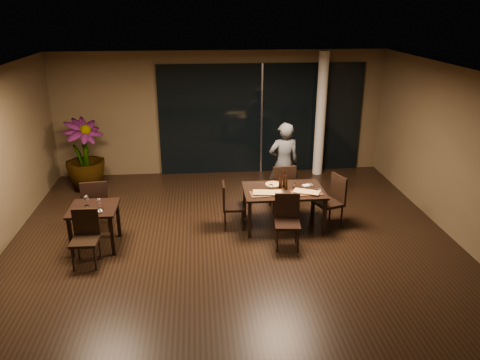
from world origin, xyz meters
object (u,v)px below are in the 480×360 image
chair_main_right (333,198)px  bottle_b (286,183)px  chair_main_far (283,185)px  bottle_a (280,181)px  side_table (94,214)px  chair_main_near (287,218)px  chair_side_far (96,203)px  chair_side_near (86,235)px  main_table (284,193)px  bottle_c (284,179)px  chair_main_left (229,203)px  potted_plant (84,155)px  diner (284,164)px

chair_main_right → bottle_b: bottle_b is taller
chair_main_far → bottle_a: bearing=71.2°
side_table → bottle_a: (3.35, 0.58, 0.26)m
bottle_b → chair_main_near: bearing=-98.3°
chair_side_far → chair_side_near: size_ratio=1.11×
main_table → bottle_a: size_ratio=5.60×
main_table → bottle_c: bearing=74.4°
chair_main_left → potted_plant: 3.90m
chair_side_far → diner: size_ratio=0.58×
diner → bottle_a: (-0.25, -1.03, 0.01)m
bottle_a → chair_side_far: bearing=179.3°
main_table → chair_side_far: size_ratio=1.47×
main_table → bottle_c: size_ratio=4.69×
main_table → chair_side_near: 3.60m
bottle_c → chair_main_right: bearing=-10.5°
side_table → bottle_a: bottle_a is taller
chair_main_far → chair_main_left: size_ratio=1.13×
diner → potted_plant: diner is taller
chair_main_near → chair_main_left: size_ratio=1.05×
chair_main_far → bottle_a: size_ratio=3.78×
side_table → chair_side_near: (-0.04, -0.55, -0.11)m
chair_main_right → bottle_b: 0.95m
side_table → chair_side_near: chair_side_near is taller
side_table → chair_main_right: (4.34, 0.45, -0.06)m
potted_plant → chair_main_left: bearing=-36.5°
chair_main_near → chair_main_right: size_ratio=0.94×
main_table → chair_main_near: (-0.07, -0.77, -0.15)m
chair_main_left → side_table: bearing=104.2°
chair_main_far → chair_main_right: (0.83, -0.73, -0.01)m
bottle_a → bottle_b: 0.13m
chair_side_far → bottle_c: bottle_c is taller
chair_main_far → potted_plant: 4.57m
chair_main_far → bottle_b: 0.75m
main_table → chair_side_near: bearing=-163.0°
bottle_c → chair_main_near: bearing=-96.6°
chair_main_near → bottle_a: (0.02, 0.85, 0.36)m
bottle_c → chair_main_left: bearing=-175.0°
chair_main_far → potted_plant: potted_plant is taller
chair_main_right → chair_main_left: bearing=-110.9°
potted_plant → bottle_b: size_ratio=6.06×
chair_main_left → diner: diner is taller
bottle_a → main_table: bearing=-56.6°
chair_main_far → chair_main_right: size_ratio=1.01×
side_table → diner: size_ratio=0.46×
chair_main_far → bottle_c: bottle_c is taller
chair_main_right → potted_plant: 5.62m
chair_main_right → potted_plant: size_ratio=0.62×
side_table → chair_main_near: bearing=-4.6°
chair_side_near → diner: bearing=32.2°
chair_main_right → diner: (-0.74, 1.17, 0.32)m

